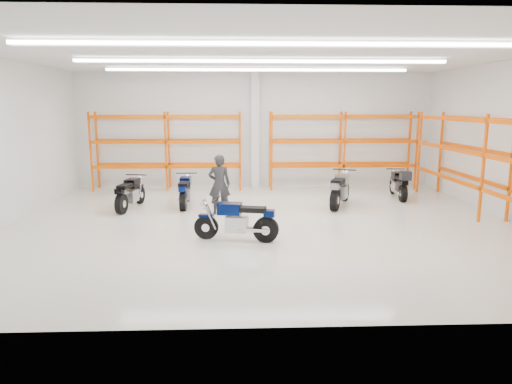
{
  "coord_description": "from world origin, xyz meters",
  "views": [
    {
      "loc": [
        -0.65,
        -12.2,
        3.21
      ],
      "look_at": [
        -0.17,
        0.5,
        0.81
      ],
      "focal_mm": 32.0,
      "sensor_mm": 36.0,
      "label": 1
    }
  ],
  "objects_px": {
    "motorcycle_main": "(240,221)",
    "motorcycle_back_a": "(130,194)",
    "standing_man": "(219,184)",
    "motorcycle_back_c": "(340,190)",
    "motorcycle_back_d": "(399,184)",
    "motorcycle_back_b": "(185,192)",
    "structural_column": "(255,131)"
  },
  "relations": [
    {
      "from": "motorcycle_back_a",
      "to": "motorcycle_back_b",
      "type": "height_order",
      "value": "motorcycle_back_a"
    },
    {
      "from": "motorcycle_main",
      "to": "motorcycle_back_a",
      "type": "xyz_separation_m",
      "value": [
        -3.45,
        3.56,
        0.0
      ]
    },
    {
      "from": "motorcycle_back_c",
      "to": "motorcycle_back_a",
      "type": "bearing_deg",
      "value": -178.58
    },
    {
      "from": "motorcycle_back_a",
      "to": "motorcycle_back_c",
      "type": "relative_size",
      "value": 0.96
    },
    {
      "from": "motorcycle_back_b",
      "to": "standing_man",
      "type": "bearing_deg",
      "value": -43.09
    },
    {
      "from": "motorcycle_main",
      "to": "motorcycle_back_a",
      "type": "height_order",
      "value": "motorcycle_back_a"
    },
    {
      "from": "motorcycle_main",
      "to": "motorcycle_back_b",
      "type": "xyz_separation_m",
      "value": [
        -1.76,
        3.92,
        -0.0
      ]
    },
    {
      "from": "motorcycle_back_d",
      "to": "motorcycle_back_b",
      "type": "bearing_deg",
      "value": -172.71
    },
    {
      "from": "motorcycle_back_c",
      "to": "standing_man",
      "type": "height_order",
      "value": "standing_man"
    },
    {
      "from": "motorcycle_main",
      "to": "motorcycle_back_c",
      "type": "relative_size",
      "value": 0.95
    },
    {
      "from": "standing_man",
      "to": "structural_column",
      "type": "relative_size",
      "value": 0.4
    },
    {
      "from": "motorcycle_main",
      "to": "motorcycle_back_b",
      "type": "relative_size",
      "value": 0.99
    },
    {
      "from": "motorcycle_back_b",
      "to": "standing_man",
      "type": "height_order",
      "value": "standing_man"
    },
    {
      "from": "motorcycle_main",
      "to": "motorcycle_back_b",
      "type": "bearing_deg",
      "value": 114.2
    },
    {
      "from": "motorcycle_back_a",
      "to": "motorcycle_back_d",
      "type": "height_order",
      "value": "motorcycle_back_d"
    },
    {
      "from": "motorcycle_main",
      "to": "motorcycle_back_d",
      "type": "xyz_separation_m",
      "value": [
        5.6,
        4.86,
        0.04
      ]
    },
    {
      "from": "motorcycle_main",
      "to": "motorcycle_back_c",
      "type": "xyz_separation_m",
      "value": [
        3.25,
        3.73,
        0.05
      ]
    },
    {
      "from": "motorcycle_main",
      "to": "structural_column",
      "type": "relative_size",
      "value": 0.46
    },
    {
      "from": "structural_column",
      "to": "motorcycle_back_d",
      "type": "bearing_deg",
      "value": -26.98
    },
    {
      "from": "motorcycle_back_c",
      "to": "motorcycle_back_d",
      "type": "bearing_deg",
      "value": 25.76
    },
    {
      "from": "motorcycle_back_c",
      "to": "structural_column",
      "type": "height_order",
      "value": "structural_column"
    },
    {
      "from": "standing_man",
      "to": "structural_column",
      "type": "height_order",
      "value": "structural_column"
    },
    {
      "from": "motorcycle_back_d",
      "to": "structural_column",
      "type": "relative_size",
      "value": 0.47
    },
    {
      "from": "motorcycle_back_d",
      "to": "motorcycle_back_c",
      "type": "bearing_deg",
      "value": -154.24
    },
    {
      "from": "standing_man",
      "to": "motorcycle_back_c",
      "type": "bearing_deg",
      "value": -167.48
    },
    {
      "from": "motorcycle_back_d",
      "to": "standing_man",
      "type": "relative_size",
      "value": 1.16
    },
    {
      "from": "structural_column",
      "to": "standing_man",
      "type": "bearing_deg",
      "value": -105.2
    },
    {
      "from": "motorcycle_back_b",
      "to": "motorcycle_back_d",
      "type": "height_order",
      "value": "motorcycle_back_d"
    },
    {
      "from": "motorcycle_main",
      "to": "standing_man",
      "type": "height_order",
      "value": "standing_man"
    },
    {
      "from": "motorcycle_back_a",
      "to": "motorcycle_back_b",
      "type": "xyz_separation_m",
      "value": [
        1.69,
        0.36,
        -0.0
      ]
    },
    {
      "from": "motorcycle_back_c",
      "to": "motorcycle_back_d",
      "type": "relative_size",
      "value": 1.04
    },
    {
      "from": "motorcycle_main",
      "to": "structural_column",
      "type": "xyz_separation_m",
      "value": [
        0.64,
        7.39,
        1.77
      ]
    }
  ]
}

